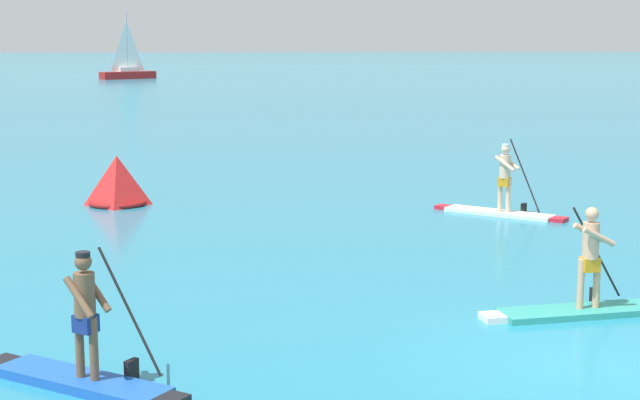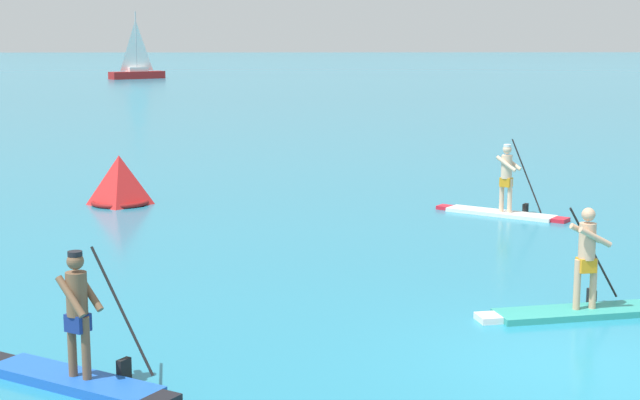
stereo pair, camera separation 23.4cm
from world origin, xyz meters
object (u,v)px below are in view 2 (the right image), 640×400
object	(u,v)px
paddleboarder_mid_center	(582,294)
paddleboarder_far_right	(504,199)
sailboat_left_horizon	(137,70)
paddleboarder_near_left	(77,359)
race_marker_buoy	(120,183)

from	to	relation	value
paddleboarder_mid_center	paddleboarder_far_right	world-z (taller)	paddleboarder_far_right
paddleboarder_mid_center	sailboat_left_horizon	bearing A→B (deg)	92.99
sailboat_left_horizon	paddleboarder_mid_center	bearing A→B (deg)	-111.04
paddleboarder_near_left	paddleboarder_mid_center	size ratio (longest dim) A/B	0.85
paddleboarder_near_left	paddleboarder_far_right	xyz separation A→B (m)	(7.71, 11.36, 0.05)
sailboat_left_horizon	race_marker_buoy	bearing A→B (deg)	-116.02
paddleboarder_far_right	sailboat_left_horizon	bearing A→B (deg)	141.29
paddleboarder_mid_center	sailboat_left_horizon	size ratio (longest dim) A/B	0.52
race_marker_buoy	paddleboarder_far_right	bearing A→B (deg)	-10.57
paddleboarder_near_left	race_marker_buoy	xyz separation A→B (m)	(-1.81, 13.14, 0.22)
paddleboarder_far_right	race_marker_buoy	xyz separation A→B (m)	(-9.52, 1.78, 0.17)
race_marker_buoy	paddleboarder_mid_center	bearing A→B (deg)	-48.72
paddleboarder_mid_center	race_marker_buoy	distance (m)	13.58
paddleboarder_mid_center	race_marker_buoy	world-z (taller)	paddleboarder_mid_center
race_marker_buoy	sailboat_left_horizon	xyz separation A→B (m)	(-11.03, 71.32, 0.26)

